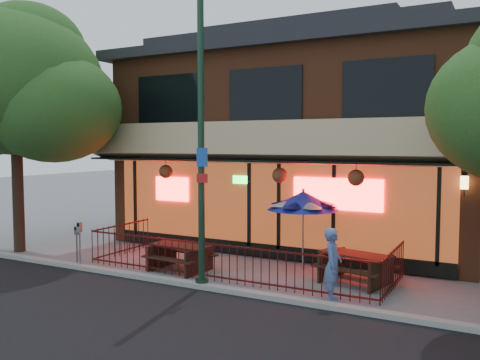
% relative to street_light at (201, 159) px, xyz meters
% --- Properties ---
extents(ground, '(80.00, 80.00, 0.00)m').
position_rel_street_light_xyz_m(ground, '(-0.00, 0.40, -3.15)').
color(ground, gray).
rests_on(ground, ground).
extents(curb, '(80.00, 0.25, 0.12)m').
position_rel_street_light_xyz_m(curb, '(-0.00, -0.10, -3.09)').
color(curb, '#999993').
rests_on(curb, ground).
extents(restaurant_building, '(12.96, 9.49, 8.05)m').
position_rel_street_light_xyz_m(restaurant_building, '(-0.00, 7.51, 0.98)').
color(restaurant_building, brown).
rests_on(restaurant_building, ground).
extents(patio_fence, '(8.44, 2.62, 1.00)m').
position_rel_street_light_xyz_m(patio_fence, '(-0.00, 0.91, -2.52)').
color(patio_fence, '#430F0E').
rests_on(patio_fence, ground).
extents(street_light, '(0.43, 0.32, 7.00)m').
position_rel_street_light_xyz_m(street_light, '(0.00, 0.00, 0.00)').
color(street_light, '#163323').
rests_on(street_light, ground).
extents(street_tree_left, '(5.60, 5.60, 8.05)m').
position_rel_street_light_xyz_m(street_tree_left, '(-7.46, 0.79, 2.52)').
color(street_tree_left, '#2F2117').
rests_on(street_tree_left, ground).
extents(picnic_table_left, '(1.79, 1.42, 0.73)m').
position_rel_street_light_xyz_m(picnic_table_left, '(-1.41, 1.10, -2.67)').
color(picnic_table_left, '#361A13').
rests_on(picnic_table_left, ground).
extents(picnic_table_right, '(2.04, 1.73, 0.76)m').
position_rel_street_light_xyz_m(picnic_table_right, '(3.23, 2.13, -2.65)').
color(picnic_table_right, '#321F11').
rests_on(picnic_table_right, ground).
extents(patio_umbrella, '(2.00, 2.00, 2.28)m').
position_rel_street_light_xyz_m(patio_umbrella, '(1.56, 2.80, -1.20)').
color(patio_umbrella, gray).
rests_on(patio_umbrella, ground).
extents(pedestrian, '(0.49, 0.66, 1.66)m').
position_rel_street_light_xyz_m(pedestrian, '(3.19, 0.39, -2.32)').
color(pedestrian, '#516AA3').
rests_on(pedestrian, ground).
extents(parking_meter_near, '(0.13, 0.12, 1.33)m').
position_rel_street_light_xyz_m(parking_meter_near, '(-4.00, -0.08, -2.25)').
color(parking_meter_near, '#94969C').
rests_on(parking_meter_near, ground).
extents(parking_meter_far, '(0.11, 0.09, 1.19)m').
position_rel_street_light_xyz_m(parking_meter_far, '(-4.20, 0.00, -2.34)').
color(parking_meter_far, gray).
rests_on(parking_meter_far, ground).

